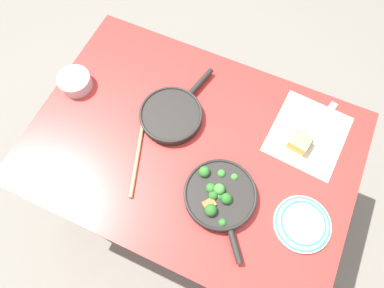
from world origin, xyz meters
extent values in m
plane|color=slate|center=(0.00, 0.00, 0.00)|extent=(14.00, 14.00, 0.00)
cube|color=#B72D28|center=(0.00, 0.00, 0.74)|extent=(1.31, 0.92, 0.03)
cylinder|color=#BCBCC1|center=(-0.60, -0.40, 0.36)|extent=(0.05, 0.05, 0.73)
cylinder|color=#BCBCC1|center=(-0.60, 0.40, 0.36)|extent=(0.05, 0.05, 0.73)
cylinder|color=#BCBCC1|center=(0.60, 0.40, 0.36)|extent=(0.05, 0.05, 0.73)
cylinder|color=black|center=(0.18, -0.15, 0.78)|extent=(0.27, 0.27, 0.04)
torus|color=black|center=(0.18, -0.15, 0.80)|extent=(0.27, 0.27, 0.01)
cylinder|color=black|center=(0.30, -0.30, 0.79)|extent=(0.09, 0.11, 0.02)
cylinder|color=#245B1C|center=(0.18, -0.15, 0.78)|extent=(0.01, 0.01, 0.02)
sphere|color=#2D6B28|center=(0.18, -0.15, 0.79)|extent=(0.03, 0.03, 0.03)
cylinder|color=#205218|center=(0.21, -0.16, 0.78)|extent=(0.02, 0.02, 0.02)
sphere|color=#286023|center=(0.21, -0.16, 0.81)|extent=(0.04, 0.04, 0.04)
cylinder|color=#2C6823|center=(0.15, -0.07, 0.78)|extent=(0.01, 0.01, 0.02)
sphere|color=#387A33|center=(0.15, -0.07, 0.80)|extent=(0.03, 0.03, 0.03)
cylinder|color=#245B1C|center=(0.14, -0.14, 0.78)|extent=(0.01, 0.01, 0.02)
sphere|color=#2D6B28|center=(0.14, -0.14, 0.80)|extent=(0.04, 0.04, 0.04)
cylinder|color=#205218|center=(0.17, -0.22, 0.78)|extent=(0.02, 0.02, 0.03)
sphere|color=#286023|center=(0.17, -0.22, 0.81)|extent=(0.05, 0.05, 0.05)
cylinder|color=#245B1C|center=(0.23, -0.24, 0.78)|extent=(0.01, 0.01, 0.02)
sphere|color=#2D6B28|center=(0.23, -0.24, 0.79)|extent=(0.03, 0.03, 0.03)
cylinder|color=#357027|center=(0.17, -0.14, 0.78)|extent=(0.02, 0.02, 0.02)
sphere|color=#428438|center=(0.17, -0.14, 0.81)|extent=(0.04, 0.04, 0.04)
cylinder|color=#205218|center=(0.22, -0.16, 0.78)|extent=(0.01, 0.01, 0.02)
sphere|color=#286023|center=(0.22, -0.16, 0.79)|extent=(0.03, 0.03, 0.03)
cylinder|color=#205218|center=(0.16, -0.16, 0.78)|extent=(0.01, 0.01, 0.02)
sphere|color=#286023|center=(0.16, -0.16, 0.80)|extent=(0.04, 0.04, 0.04)
cylinder|color=#2C6823|center=(0.20, -0.06, 0.78)|extent=(0.01, 0.01, 0.02)
sphere|color=#387A33|center=(0.20, -0.06, 0.79)|extent=(0.03, 0.03, 0.03)
cylinder|color=#245B1C|center=(0.09, -0.10, 0.78)|extent=(0.02, 0.02, 0.02)
sphere|color=#2D6B28|center=(0.09, -0.10, 0.81)|extent=(0.04, 0.04, 0.04)
cube|color=#9E703D|center=(0.16, -0.15, 0.79)|extent=(0.05, 0.05, 0.04)
cube|color=#AD7F4C|center=(0.18, -0.12, 0.78)|extent=(0.04, 0.04, 0.03)
cube|color=olive|center=(0.16, -0.20, 0.79)|extent=(0.06, 0.06, 0.04)
cube|color=olive|center=(0.17, -0.13, 0.78)|extent=(0.04, 0.04, 0.02)
cube|color=olive|center=(0.19, -0.10, 0.78)|extent=(0.03, 0.04, 0.03)
cube|color=#9E703D|center=(0.18, -0.13, 0.78)|extent=(0.04, 0.04, 0.02)
cylinder|color=black|center=(-0.13, 0.08, 0.78)|extent=(0.26, 0.26, 0.04)
torus|color=black|center=(-0.13, 0.08, 0.79)|extent=(0.26, 0.26, 0.01)
cylinder|color=black|center=(-0.08, 0.28, 0.78)|extent=(0.06, 0.15, 0.02)
cylinder|color=#DBC156|center=(-0.13, 0.08, 0.78)|extent=(0.21, 0.21, 0.02)
cylinder|color=tan|center=(-0.18, -0.13, 0.76)|extent=(0.13, 0.33, 0.02)
ellipsoid|color=tan|center=(-0.24, 0.06, 0.77)|extent=(0.06, 0.07, 0.02)
cube|color=beige|center=(0.41, 0.24, 0.76)|extent=(0.31, 0.34, 0.00)
cube|color=silver|center=(0.45, 0.33, 0.76)|extent=(0.08, 0.21, 0.01)
cylinder|color=black|center=(0.41, 0.18, 0.77)|extent=(0.04, 0.09, 0.02)
cube|color=#E0C15B|center=(0.39, 0.18, 0.78)|extent=(0.09, 0.09, 0.05)
cylinder|color=white|center=(0.50, -0.12, 0.76)|extent=(0.21, 0.21, 0.01)
torus|color=teal|center=(0.50, -0.12, 0.77)|extent=(0.20, 0.20, 0.01)
cylinder|color=white|center=(0.50, -0.12, 0.78)|extent=(0.17, 0.17, 0.01)
torus|color=teal|center=(0.50, -0.12, 0.78)|extent=(0.17, 0.17, 0.01)
cylinder|color=#B7B7BC|center=(-0.58, 0.06, 0.79)|extent=(0.14, 0.14, 0.06)
camera|label=1|loc=(0.22, -0.49, 2.03)|focal=32.00mm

